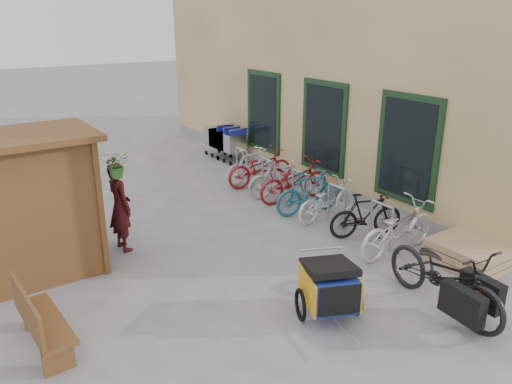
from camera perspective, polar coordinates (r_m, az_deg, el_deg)
ground at (r=8.36m, az=3.00°, el=-10.00°), size 80.00×80.00×0.00m
building at (r=15.01m, az=13.13°, el=16.67°), size 6.07×13.00×7.00m
kiosk at (r=8.70m, az=-24.94°, el=0.51°), size 2.49×1.65×2.40m
bike_rack at (r=11.18m, az=5.04°, el=0.67°), size 0.05×5.35×0.86m
pallet_stack at (r=9.47m, az=23.15°, el=-6.52°), size 1.00×1.20×0.40m
bench at (r=7.12m, az=-23.58°, el=-13.23°), size 0.50×1.43×0.89m
shopping_carts at (r=15.07m, az=-3.66°, el=6.10°), size 0.60×1.65×1.07m
child_trailer at (r=7.29m, az=8.39°, el=-10.47°), size 1.01×1.52×0.89m
cargo_bike at (r=7.83m, az=20.90°, el=-8.97°), size 0.96×2.18×1.11m
person_kiosk at (r=9.39m, az=-15.27°, el=-1.64°), size 0.45×0.64×1.67m
bike_0 at (r=9.38m, az=15.94°, el=-3.96°), size 1.90×0.70×0.99m
bike_1 at (r=9.94m, az=12.48°, el=-2.55°), size 1.57×0.91×0.91m
bike_2 at (r=10.66m, az=8.11°, el=-0.91°), size 1.66×0.67×0.85m
bike_3 at (r=10.89m, az=6.06°, el=-0.02°), size 1.68×0.66×0.98m
bike_4 at (r=11.63m, az=4.37°, el=1.28°), size 1.89×0.78×0.97m
bike_5 at (r=11.81m, az=2.68°, el=1.53°), size 1.62×0.83×0.94m
bike_6 at (r=12.65m, az=0.47°, el=2.80°), size 1.85×0.78×0.95m
bike_7 at (r=12.86m, az=-0.60°, el=3.05°), size 1.60×0.62×0.93m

